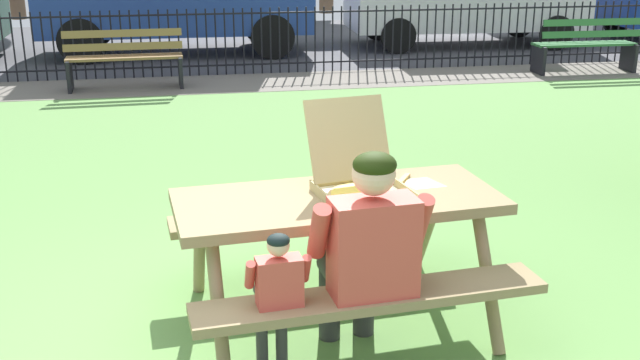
% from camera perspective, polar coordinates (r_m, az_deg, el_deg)
% --- Properties ---
extents(ground, '(28.00, 12.27, 0.02)m').
position_cam_1_polar(ground, '(6.10, -10.30, -3.05)').
color(ground, '#699D4F').
extents(cobblestone_walkway, '(28.00, 1.40, 0.01)m').
position_cam_1_polar(cobblestone_walkway, '(11.34, -10.67, 6.94)').
color(cobblestone_walkway, slate).
extents(street_asphalt, '(28.00, 6.78, 0.01)m').
position_cam_1_polar(street_asphalt, '(15.37, -10.78, 9.88)').
color(street_asphalt, '#424247').
extents(picnic_table_foreground, '(1.91, 1.62, 0.79)m').
position_cam_1_polar(picnic_table_foreground, '(4.29, 1.33, -3.38)').
color(picnic_table_foreground, '#947E56').
rests_on(picnic_table_foreground, ground).
extents(pizza_box_open, '(0.57, 0.66, 0.50)m').
position_cam_1_polar(pizza_box_open, '(4.25, 2.97, 0.18)').
color(pizza_box_open, tan).
rests_on(pizza_box_open, picnic_table_foreground).
extents(pizza_slice_on_table, '(0.30, 0.28, 0.02)m').
position_cam_1_polar(pizza_slice_on_table, '(4.49, 7.32, -0.12)').
color(pizza_slice_on_table, '#F3D075').
rests_on(pizza_slice_on_table, picnic_table_foreground).
extents(adult_at_table, '(0.62, 0.61, 1.19)m').
position_cam_1_polar(adult_at_table, '(3.83, 3.51, -5.23)').
color(adult_at_table, '#2C2C2C').
rests_on(adult_at_table, ground).
extents(child_at_table, '(0.32, 0.32, 0.83)m').
position_cam_1_polar(child_at_table, '(3.76, -3.26, -8.28)').
color(child_at_table, '#3F3F3F').
rests_on(child_at_table, ground).
extents(iron_fence_streetside, '(21.57, 0.03, 1.01)m').
position_cam_1_polar(iron_fence_streetside, '(11.94, -10.84, 10.04)').
color(iron_fence_streetside, black).
rests_on(iron_fence_streetside, ground).
extents(park_bench_center, '(1.61, 0.52, 0.85)m').
position_cam_1_polar(park_bench_center, '(11.15, -14.38, 8.69)').
color(park_bench_center, brown).
rests_on(park_bench_center, ground).
extents(park_bench_right, '(1.61, 0.49, 0.85)m').
position_cam_1_polar(park_bench_right, '(12.77, 19.24, 9.42)').
color(park_bench_right, '#2E6737').
rests_on(park_bench_right, ground).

